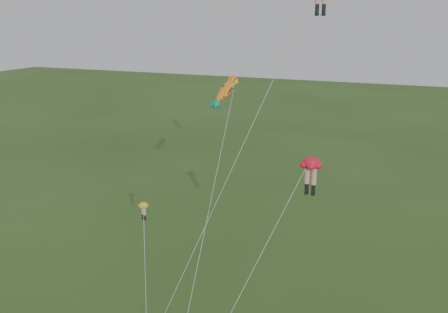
% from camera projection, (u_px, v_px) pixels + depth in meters
% --- Properties ---
extents(legs_kite_red_mid, '(6.59, 6.06, 14.62)m').
position_uv_depth(legs_kite_red_mid, '(309.00, 170.00, 28.43)').
color(legs_kite_red_mid, red).
rests_on(legs_kite_red_mid, ground).
extents(legs_kite_yellow, '(5.12, 8.19, 8.67)m').
position_uv_depth(legs_kite_yellow, '(144.00, 216.00, 37.49)').
color(legs_kite_yellow, yellow).
rests_on(legs_kite_yellow, ground).
extents(fish_kite, '(2.52, 14.22, 18.11)m').
position_uv_depth(fish_kite, '(226.00, 91.00, 37.77)').
color(fish_kite, yellow).
rests_on(fish_kite, ground).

